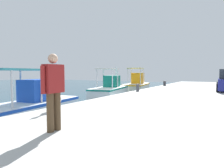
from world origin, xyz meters
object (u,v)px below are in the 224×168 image
at_px(fishing_boat_second, 110,90).
at_px(mooring_bollard_second, 165,83).
at_px(fishing_boat_nearest, 29,106).
at_px(mooring_bollard_nearest, 138,88).
at_px(fisherman_standing, 53,88).
at_px(fishing_boat_third, 137,85).
at_px(pelican, 55,99).

height_order(fishing_boat_second, mooring_bollard_second, fishing_boat_second).
bearing_deg(fishing_boat_second, fishing_boat_nearest, -173.57).
bearing_deg(fishing_boat_second, mooring_bollard_second, -33.49).
bearing_deg(mooring_bollard_nearest, fisherman_standing, -168.20).
height_order(mooring_bollard_nearest, mooring_bollard_second, mooring_bollard_nearest).
relative_size(fishing_boat_nearest, mooring_bollard_nearest, 11.15).
distance_m(mooring_bollard_nearest, mooring_bollard_second, 6.87).
xyz_separation_m(fishing_boat_second, mooring_bollard_second, (5.11, -3.38, 0.39)).
relative_size(fisherman_standing, mooring_bollard_second, 3.67).
xyz_separation_m(fishing_boat_third, fisherman_standing, (-17.01, -5.30, 1.09)).
bearing_deg(fishing_boat_third, fishing_boat_second, 179.39).
height_order(fishing_boat_third, mooring_bollard_second, fishing_boat_third).
distance_m(fishing_boat_third, fisherman_standing, 17.85).
distance_m(fishing_boat_third, mooring_bollard_second, 3.39).
relative_size(fishing_boat_second, fishing_boat_third, 1.05).
bearing_deg(pelican, mooring_bollard_second, 0.76).
bearing_deg(mooring_bollard_second, fishing_boat_third, 79.31).
bearing_deg(fishing_boat_second, pelican, -159.54).
relative_size(fishing_boat_nearest, fishing_boat_third, 1.15).
height_order(fishing_boat_nearest, mooring_bollard_second, fishing_boat_nearest).
bearing_deg(fisherman_standing, fishing_boat_third, 17.32).
bearing_deg(fishing_boat_nearest, fishing_boat_second, 6.43).
bearing_deg(fisherman_standing, fishing_boat_second, 25.45).
relative_size(fishing_boat_second, fisherman_standing, 3.06).
bearing_deg(fishing_boat_nearest, mooring_bollard_nearest, -18.82).
relative_size(fishing_boat_nearest, fisherman_standing, 3.36).
xyz_separation_m(fishing_boat_second, mooring_bollard_nearest, (-1.76, -3.38, 0.42)).
bearing_deg(pelican, fisherman_standing, -133.47).
bearing_deg(fishing_boat_second, fishing_boat_third, -0.61).
height_order(pelican, mooring_bollard_second, pelican).
distance_m(fishing_boat_second, mooring_bollard_nearest, 3.83).
bearing_deg(fishing_boat_third, pelican, -167.08).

